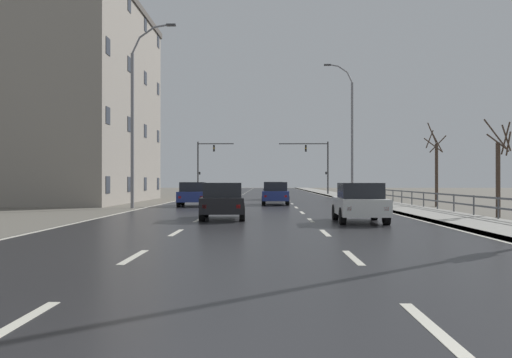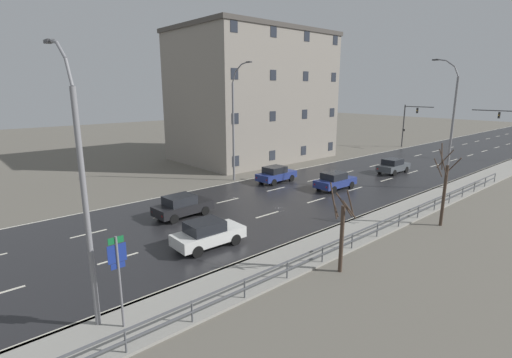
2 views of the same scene
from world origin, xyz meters
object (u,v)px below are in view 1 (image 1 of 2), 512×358
object	(u,v)px
car_near_right	(359,202)
traffic_signal_left	(204,160)
car_far_right	(275,193)
street_lamp_left_bank	(135,118)
car_mid_centre	(273,191)
brick_building	(56,102)
street_lamp_midground	(350,134)
car_distant	(223,201)
car_near_left	(193,194)
traffic_signal_right	(319,159)

from	to	relation	value
car_near_right	traffic_signal_left	bearing A→B (deg)	105.34
traffic_signal_left	car_far_right	xyz separation A→B (m)	(8.29, -29.03, -3.38)
street_lamp_left_bank	car_mid_centre	xyz separation A→B (m)	(8.53, 14.77, -4.64)
car_mid_centre	brick_building	distance (m)	19.29
street_lamp_midground	traffic_signal_left	size ratio (longest dim) A/B	1.75
street_lamp_midground	street_lamp_left_bank	bearing A→B (deg)	-140.49
car_distant	street_lamp_left_bank	bearing A→B (deg)	119.96
traffic_signal_left	car_distant	size ratio (longest dim) A/B	1.55
car_near_left	car_distant	size ratio (longest dim) A/B	1.00
brick_building	traffic_signal_right	bearing A→B (deg)	44.66
street_lamp_left_bank	car_near_right	size ratio (longest dim) A/B	2.70
traffic_signal_right	car_near_right	xyz separation A→B (m)	(-2.61, -43.59, -3.44)
car_far_right	car_near_right	xyz separation A→B (m)	(3.04, -15.73, 0.00)
traffic_signal_right	car_near_left	bearing A→B (deg)	-110.21
street_lamp_left_bank	car_mid_centre	bearing A→B (deg)	60.01
traffic_signal_right	car_near_left	size ratio (longest dim) A/B	1.53
car_near_right	car_mid_centre	distance (m)	26.06
traffic_signal_right	traffic_signal_left	distance (m)	14.00
car_far_right	car_distant	xyz separation A→B (m)	(-2.47, -14.12, 0.00)
car_near_left	car_mid_centre	world-z (taller)	same
street_lamp_left_bank	car_near_left	bearing A→B (deg)	38.42
street_lamp_midground	car_near_left	distance (m)	15.97
street_lamp_midground	brick_building	size ratio (longest dim) A/B	0.60
car_far_right	car_mid_centre	distance (m)	10.15
car_distant	brick_building	world-z (taller)	brick_building
car_near_left	car_near_right	xyz separation A→B (m)	(8.42, -13.62, 0.00)
traffic_signal_right	car_distant	bearing A→B (deg)	-100.96
street_lamp_midground	car_mid_centre	bearing A→B (deg)	158.54
traffic_signal_left	car_far_right	bearing A→B (deg)	-74.06
car_near_left	street_lamp_left_bank	bearing A→B (deg)	-144.45
traffic_signal_left	car_distant	bearing A→B (deg)	-82.32
brick_building	car_near_left	bearing A→B (deg)	-31.63
car_near_right	brick_building	bearing A→B (deg)	135.25
car_near_left	car_far_right	bearing A→B (deg)	18.52
street_lamp_left_bank	car_distant	xyz separation A→B (m)	(6.08, -9.50, -4.64)
street_lamp_left_bank	car_near_right	xyz separation A→B (m)	(11.60, -11.10, -4.64)
street_lamp_left_bank	brick_building	distance (m)	13.37
car_near_right	car_near_left	bearing A→B (deg)	122.85
traffic_signal_right	car_mid_centre	bearing A→B (deg)	-107.79
street_lamp_midground	car_far_right	world-z (taller)	street_lamp_midground
street_lamp_left_bank	car_near_left	xyz separation A→B (m)	(3.17, 2.52, -4.64)
street_lamp_midground	car_near_right	bearing A→B (deg)	-98.01
car_near_left	brick_building	bearing A→B (deg)	145.50
traffic_signal_right	car_far_right	size ratio (longest dim) A/B	1.55
traffic_signal_left	car_near_left	size ratio (longest dim) A/B	1.55
street_lamp_left_bank	traffic_signal_right	size ratio (longest dim) A/B	1.75
street_lamp_left_bank	car_far_right	world-z (taller)	street_lamp_left_bank
street_lamp_midground	traffic_signal_right	xyz separation A→B (m)	(-0.68, 20.21, -1.32)
car_near_left	traffic_signal_left	bearing A→B (deg)	92.47
car_near_left	brick_building	size ratio (longest dim) A/B	0.22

